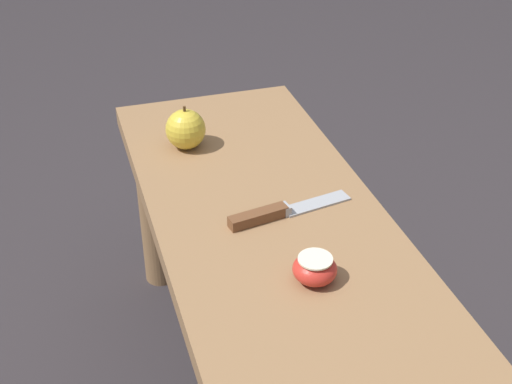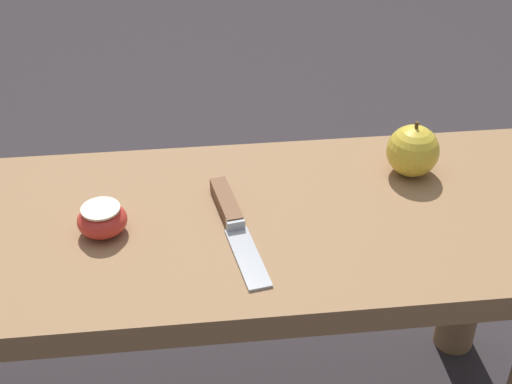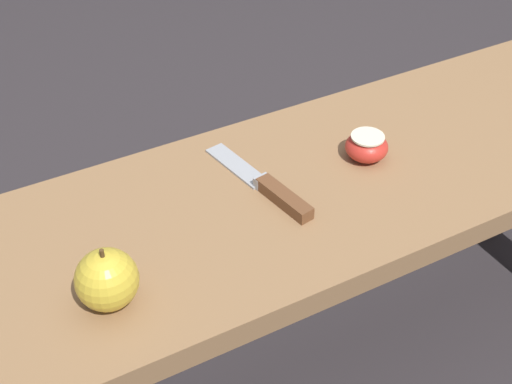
{
  "view_description": "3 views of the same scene",
  "coord_description": "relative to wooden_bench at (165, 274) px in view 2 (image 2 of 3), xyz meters",
  "views": [
    {
      "loc": [
        0.86,
        -0.32,
        1.17
      ],
      "look_at": [
        -0.14,
        -0.02,
        0.49
      ],
      "focal_mm": 50.0,
      "sensor_mm": 36.0,
      "label": 1
    },
    {
      "loc": [
        -0.05,
        0.81,
        1.08
      ],
      "look_at": [
        -0.14,
        -0.02,
        0.49
      ],
      "focal_mm": 50.0,
      "sensor_mm": 36.0,
      "label": 2
    },
    {
      "loc": [
        -0.52,
        -0.72,
        1.14
      ],
      "look_at": [
        -0.14,
        -0.02,
        0.49
      ],
      "focal_mm": 50.0,
      "sensor_mm": 36.0,
      "label": 3
    }
  ],
  "objects": [
    {
      "name": "apple_cut",
      "position": [
        0.08,
        0.01,
        0.12
      ],
      "size": [
        0.07,
        0.07,
        0.04
      ],
      "color": "red",
      "rests_on": "wooden_bench"
    },
    {
      "name": "knife",
      "position": [
        -0.1,
        0.0,
        0.11
      ],
      "size": [
        0.07,
        0.23,
        0.02
      ],
      "rotation": [
        0.0,
        0.0,
        1.74
      ],
      "color": "#9EA0A5",
      "rests_on": "wooden_bench"
    },
    {
      "name": "apple_whole",
      "position": [
        -0.39,
        -0.09,
        0.14
      ],
      "size": [
        0.08,
        0.08,
        0.09
      ],
      "color": "gold",
      "rests_on": "wooden_bench"
    },
    {
      "name": "wooden_bench",
      "position": [
        0.0,
        0.0,
        0.0
      ],
      "size": [
        1.22,
        0.4,
        0.46
      ],
      "color": "olive",
      "rests_on": "ground_plane"
    }
  ]
}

